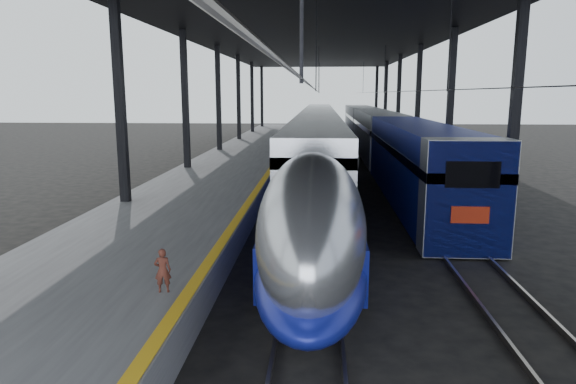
{
  "coord_description": "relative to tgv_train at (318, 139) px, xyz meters",
  "views": [
    {
      "loc": [
        2.2,
        -15.28,
        5.34
      ],
      "look_at": [
        1.1,
        2.17,
        2.0
      ],
      "focal_mm": 32.0,
      "sensor_mm": 36.0,
      "label": 1
    }
  ],
  "objects": [
    {
      "name": "canopy",
      "position": [
        -0.1,
        -4.9,
        7.24
      ],
      "size": [
        18.0,
        75.0,
        9.47
      ],
      "color": "black",
      "rests_on": "ground"
    },
    {
      "name": "child",
      "position": [
        -3.26,
        -29.54,
        -0.37
      ],
      "size": [
        0.4,
        0.3,
        1.01
      ],
      "primitive_type": "imported",
      "rotation": [
        0.0,
        0.0,
        3.33
      ],
      "color": "#53251B",
      "rests_on": "platform"
    },
    {
      "name": "rails",
      "position": [
        2.5,
        -4.9,
        -1.8
      ],
      "size": [
        6.52,
        80.0,
        0.16
      ],
      "color": "slate",
      "rests_on": "ground"
    },
    {
      "name": "ground",
      "position": [
        -2.0,
        -24.9,
        -1.88
      ],
      "size": [
        160.0,
        160.0,
        0.0
      ],
      "primitive_type": "plane",
      "color": "black",
      "rests_on": "ground"
    },
    {
      "name": "yellow_strip",
      "position": [
        -2.7,
        -4.9,
        -0.87
      ],
      "size": [
        0.3,
        80.0,
        0.01
      ],
      "primitive_type": "cube",
      "color": "gold",
      "rests_on": "platform"
    },
    {
      "name": "tgv_train",
      "position": [
        0.0,
        0.0,
        0.0
      ],
      "size": [
        2.8,
        65.2,
        4.01
      ],
      "color": "#ADB0B5",
      "rests_on": "ground"
    },
    {
      "name": "platform",
      "position": [
        -5.5,
        -4.9,
        -1.38
      ],
      "size": [
        6.0,
        80.0,
        1.0
      ],
      "primitive_type": "cube",
      "color": "#4C4C4F",
      "rests_on": "ground"
    },
    {
      "name": "second_train",
      "position": [
        5.0,
        3.41,
        0.11
      ],
      "size": [
        2.85,
        56.05,
        3.93
      ],
      "color": "navy",
      "rests_on": "ground"
    }
  ]
}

